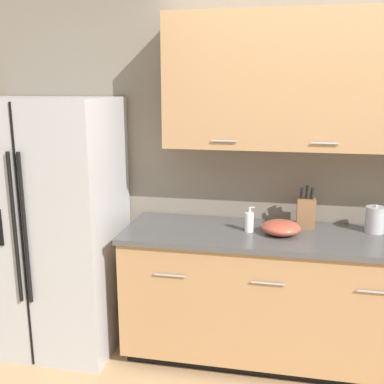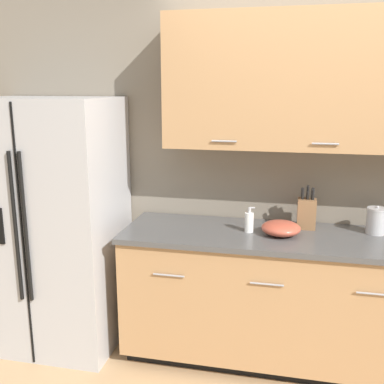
% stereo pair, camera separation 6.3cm
% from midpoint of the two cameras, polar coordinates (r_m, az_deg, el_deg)
% --- Properties ---
extents(wall_back, '(10.00, 0.39, 2.60)m').
position_cam_midpoint_polar(wall_back, '(3.16, 18.39, 5.82)').
color(wall_back, gray).
rests_on(wall_back, ground_plane).
extents(counter_unit, '(2.54, 0.64, 0.91)m').
position_cam_midpoint_polar(counter_unit, '(3.16, 15.85, -13.19)').
color(counter_unit, black).
rests_on(counter_unit, ground_plane).
extents(refrigerator, '(0.94, 0.75, 1.78)m').
position_cam_midpoint_polar(refrigerator, '(3.35, -16.84, -3.94)').
color(refrigerator, '#B2B2B5').
rests_on(refrigerator, ground_plane).
extents(knife_block, '(0.12, 0.10, 0.29)m').
position_cam_midpoint_polar(knife_block, '(3.11, 14.91, -2.55)').
color(knife_block, olive).
rests_on(knife_block, counter_unit).
extents(soap_dispenser, '(0.06, 0.06, 0.17)m').
position_cam_midpoint_polar(soap_dispenser, '(2.97, 7.87, -3.77)').
color(soap_dispenser, white).
rests_on(soap_dispenser, counter_unit).
extents(steel_canister, '(0.13, 0.13, 0.19)m').
position_cam_midpoint_polar(steel_canister, '(3.15, 22.89, -3.37)').
color(steel_canister, '#B7B7BA').
rests_on(steel_canister, counter_unit).
extents(mixing_bowl, '(0.25, 0.25, 0.09)m').
position_cam_midpoint_polar(mixing_bowl, '(2.95, 11.83, -4.51)').
color(mixing_bowl, '#B24C38').
rests_on(mixing_bowl, counter_unit).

